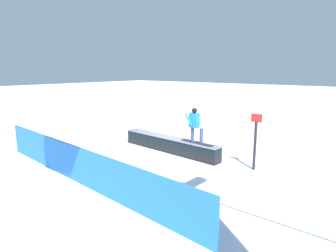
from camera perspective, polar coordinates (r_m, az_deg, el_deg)
ground_plane at (r=13.27m, az=0.26°, el=-5.03°), size 120.00×120.00×0.00m
grind_box at (r=13.19m, az=0.26°, el=-3.75°), size 5.30×1.03×0.68m
snowboarder at (r=12.02m, az=5.30°, el=0.39°), size 1.61×0.44×1.46m
safety_fence at (r=9.97m, az=-17.08°, el=-7.36°), size 10.75×0.98×1.23m
trail_marker at (r=11.13m, az=16.72°, el=-2.70°), size 0.40×0.10×2.10m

